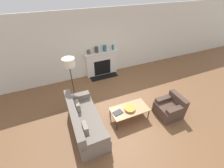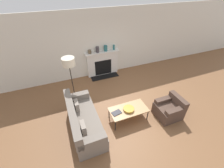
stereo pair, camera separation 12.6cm
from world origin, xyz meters
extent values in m
plane|color=brown|center=(0.00, 0.00, 0.00)|extent=(18.00, 18.00, 0.00)
cube|color=silver|center=(0.00, 2.92, 1.45)|extent=(18.00, 0.06, 2.90)
cube|color=silver|center=(-0.10, 2.79, 0.55)|extent=(1.44, 0.20, 1.11)
cube|color=black|center=(-0.10, 2.70, 0.40)|extent=(0.79, 0.04, 0.72)
cube|color=black|center=(-0.10, 2.51, 0.01)|extent=(1.29, 0.40, 0.02)
cube|color=silver|center=(-0.10, 2.76, 1.13)|extent=(1.56, 0.28, 0.05)
cube|color=slate|center=(-1.63, -0.03, 0.23)|extent=(0.82, 2.03, 0.46)
cube|color=slate|center=(-1.95, -0.03, 0.68)|extent=(0.20, 2.03, 0.44)
cube|color=slate|center=(-1.63, -0.94, 0.56)|extent=(0.75, 0.22, 0.21)
cube|color=slate|center=(-1.63, 0.87, 0.56)|extent=(0.75, 0.22, 0.21)
cube|color=gray|center=(-1.75, -0.49, 0.60)|extent=(0.12, 0.32, 0.28)
cube|color=gray|center=(-1.75, 0.42, 0.60)|extent=(0.12, 0.32, 0.28)
cube|color=#4C382D|center=(1.06, -0.56, 0.21)|extent=(0.77, 0.74, 0.43)
cube|color=#4C382D|center=(1.36, -0.56, 0.58)|extent=(0.18, 0.74, 0.30)
cube|color=#4C382D|center=(1.06, -0.29, 0.49)|extent=(0.70, 0.18, 0.13)
cube|color=#4C382D|center=(1.06, -0.84, 0.49)|extent=(0.70, 0.18, 0.13)
cube|color=tan|center=(-0.23, -0.18, 0.41)|extent=(1.22, 0.63, 0.03)
cylinder|color=black|center=(-0.80, -0.46, 0.20)|extent=(0.03, 0.03, 0.39)
cylinder|color=black|center=(0.33, -0.46, 0.20)|extent=(0.03, 0.03, 0.39)
cylinder|color=black|center=(-0.80, 0.09, 0.20)|extent=(0.03, 0.03, 0.39)
cylinder|color=black|center=(0.33, 0.09, 0.20)|extent=(0.03, 0.03, 0.39)
cylinder|color=#BC8E2D|center=(-0.25, -0.21, 0.43)|extent=(0.12, 0.12, 0.02)
cylinder|color=#BC8E2D|center=(-0.25, -0.21, 0.47)|extent=(0.35, 0.35, 0.06)
cube|color=#38383D|center=(-0.65, -0.19, 0.44)|extent=(0.32, 0.24, 0.02)
cylinder|color=black|center=(-1.70, 1.28, 0.01)|extent=(0.36, 0.36, 0.03)
cylinder|color=black|center=(-1.70, 1.28, 0.81)|extent=(0.03, 0.03, 1.57)
cylinder|color=beige|center=(-1.70, 1.28, 1.69)|extent=(0.41, 0.41, 0.26)
cylinder|color=brown|center=(-0.66, 2.79, 1.23)|extent=(0.14, 0.14, 0.16)
cylinder|color=#3D383D|center=(-0.30, 2.79, 1.28)|extent=(0.15, 0.15, 0.24)
cylinder|color=#28666B|center=(0.07, 2.79, 1.28)|extent=(0.15, 0.15, 0.25)
cylinder|color=#28666B|center=(0.46, 2.79, 1.27)|extent=(0.08, 0.08, 0.22)
camera|label=1|loc=(-2.09, -3.09, 3.88)|focal=24.00mm
camera|label=2|loc=(-1.98, -3.14, 3.88)|focal=24.00mm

